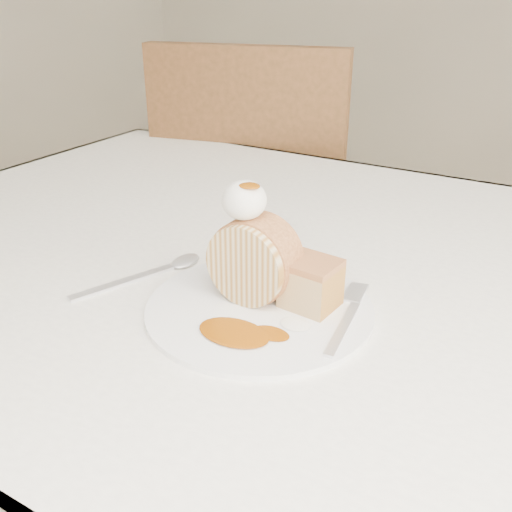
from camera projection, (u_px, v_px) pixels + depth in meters
The scene contains 10 objects.
table at pixel (322, 325), 0.76m from camera, with size 1.40×0.90×0.75m.
chair_far at pixel (259, 211), 1.46m from camera, with size 0.54×0.54×0.95m.
plate at pixel (259, 308), 0.62m from camera, with size 0.25×0.25×0.01m, color white.
roulade_slice at pixel (254, 260), 0.61m from camera, with size 0.09×0.09×0.05m, color #CCBB8E.
cake_chunk at pixel (311, 286), 0.61m from camera, with size 0.05×0.05×0.05m, color #C37E49.
whipped_cream at pixel (244, 200), 0.59m from camera, with size 0.05×0.05×0.04m, color white.
caramel_drizzle at pixel (249, 181), 0.57m from camera, with size 0.02×0.02×0.01m, color #873F05.
caramel_pool at pixel (234, 332), 0.56m from camera, with size 0.08×0.05×0.00m, color #873F05, non-canonical shape.
fork at pixel (343, 328), 0.57m from camera, with size 0.02×0.15×0.00m, color silver.
spoon at pixel (123, 282), 0.67m from camera, with size 0.02×0.16×0.00m, color silver.
Camera 1 is at (0.25, -0.40, 1.07)m, focal length 40.00 mm.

